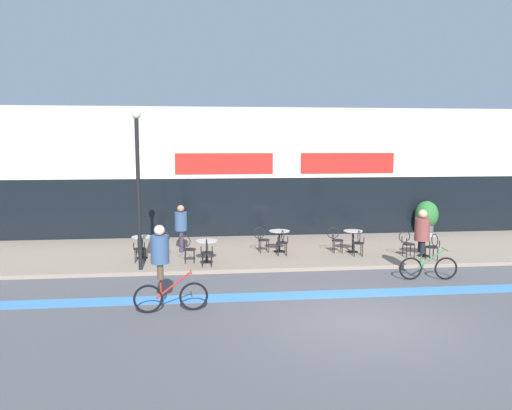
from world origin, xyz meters
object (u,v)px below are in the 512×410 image
object	(u,v)px
cafe_chair_1_side	(187,247)
lamp_post	(138,178)
bistro_table_3	(353,237)
planter_pot	(426,216)
pedestrian_near_end	(181,224)
cafe_chair_0_near	(140,247)
cafe_chair_0_side	(161,243)
cyclist_0	(163,262)
bistro_table_0	(142,243)
cafe_chair_2_near	(282,241)
cafe_chair_4_side	(407,242)
cafe_chair_2_side	(262,238)
bistro_table_2	(279,237)
cafe_chair_3_near	(358,241)
bistro_table_4	(424,240)
bistro_table_1	(207,247)
cyclist_1	(424,239)
cafe_chair_3_side	(336,238)
cafe_chair_4_near	(433,245)
cafe_chair_1_near	(207,251)

from	to	relation	value
cafe_chair_1_side	lamp_post	bearing A→B (deg)	-152.03
bistro_table_3	planter_pot	bearing A→B (deg)	36.58
lamp_post	pedestrian_near_end	distance (m)	3.20
cafe_chair_0_near	cafe_chair_0_side	distance (m)	0.88
cafe_chair_0_near	cyclist_0	xyz separation A→B (m)	(1.09, -4.54, 0.56)
bistro_table_0	cafe_chair_2_near	distance (m)	4.72
cafe_chair_0_near	cafe_chair_4_side	size ratio (longest dim) A/B	1.00
cafe_chair_2_side	bistro_table_2	bearing A→B (deg)	-5.22
cafe_chair_3_near	cyclist_0	bearing A→B (deg)	134.13
cafe_chair_3_near	cafe_chair_4_side	xyz separation A→B (m)	(1.60, -0.27, 0.00)
bistro_table_4	pedestrian_near_end	xyz separation A→B (m)	(-8.24, 1.62, 0.45)
bistro_table_1	cafe_chair_0_near	size ratio (longest dim) A/B	0.79
cafe_chair_2_near	lamp_post	world-z (taller)	lamp_post
planter_pot	bistro_table_0	bearing A→B (deg)	-164.36
cafe_chair_2_near	cyclist_1	distance (m)	4.75
lamp_post	cafe_chair_0_near	bearing A→B (deg)	98.04
cafe_chair_0_near	cyclist_1	size ratio (longest dim) A/B	0.44
bistro_table_3	cyclist_1	distance (m)	3.49
cafe_chair_3_side	cyclist_1	xyz separation A→B (m)	(1.69, -3.29, 0.56)
bistro_table_2	cafe_chair_3_near	world-z (taller)	cafe_chair_3_near
cafe_chair_4_near	cafe_chair_1_side	bearing A→B (deg)	83.03
cafe_chair_2_side	cafe_chair_4_near	size ratio (longest dim) A/B	1.00
bistro_table_3	cafe_chair_2_near	bearing A→B (deg)	-173.82
cafe_chair_3_side	bistro_table_4	bearing A→B (deg)	-11.32
bistro_table_1	lamp_post	size ratio (longest dim) A/B	0.15
cafe_chair_3_side	cyclist_1	size ratio (longest dim) A/B	0.44
pedestrian_near_end	cafe_chair_1_near	bearing A→B (deg)	-74.26
bistro_table_0	cafe_chair_0_side	distance (m)	0.63
bistro_table_0	bistro_table_2	distance (m)	4.74
cafe_chair_2_near	cafe_chair_3_side	xyz separation A→B (m)	(1.94, 0.29, 0.00)
bistro_table_4	cafe_chair_0_near	xyz separation A→B (m)	(-9.51, 0.14, -0.03)
cafe_chair_3_side	cyclist_0	bearing A→B (deg)	-130.17
lamp_post	bistro_table_3	bearing A→B (deg)	13.04
bistro_table_2	cafe_chair_2_near	distance (m)	0.63
cafe_chair_1_near	lamp_post	world-z (taller)	lamp_post
cyclist_1	cafe_chair_0_side	bearing A→B (deg)	163.35
bistro_table_1	cafe_chair_4_near	world-z (taller)	cafe_chair_4_near
bistro_table_2	cafe_chair_2_near	xyz separation A→B (m)	(0.00, -0.63, -0.03)
bistro_table_3	cafe_chair_4_near	size ratio (longest dim) A/B	0.85
pedestrian_near_end	bistro_table_2	bearing A→B (deg)	-11.31
lamp_post	cyclist_0	bearing A→B (deg)	-75.21
cafe_chair_1_near	cafe_chair_4_near	xyz separation A→B (m)	(7.37, 0.06, 0.00)
planter_pot	bistro_table_1	bearing A→B (deg)	-156.58
cafe_chair_4_near	lamp_post	size ratio (longest dim) A/B	0.19
cafe_chair_2_side	cafe_chair_4_near	distance (m)	5.73
cafe_chair_2_side	bistro_table_4	bearing A→B (deg)	-18.76
bistro_table_1	cafe_chair_3_side	size ratio (longest dim) A/B	0.79
bistro_table_1	cafe_chair_1_side	distance (m)	0.63
cafe_chair_0_side	bistro_table_0	bearing A→B (deg)	4.79
bistro_table_1	planter_pot	world-z (taller)	planter_pot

